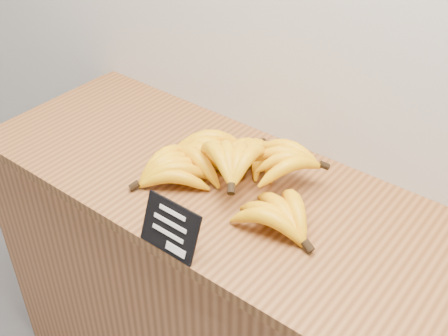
# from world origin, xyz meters

# --- Properties ---
(counter) EXTENTS (1.52, 0.50, 0.90)m
(counter) POSITION_xyz_m (-0.17, 2.75, 0.45)
(counter) COLOR #9F5F33
(counter) RESTS_ON ground
(counter_top) EXTENTS (1.42, 0.54, 0.03)m
(counter_top) POSITION_xyz_m (-0.17, 2.75, 0.92)
(counter_top) COLOR brown
(counter_top) RESTS_ON counter
(chalkboard_sign) EXTENTS (0.14, 0.05, 0.11)m
(chalkboard_sign) POSITION_xyz_m (-0.16, 2.50, 0.98)
(chalkboard_sign) COLOR black
(chalkboard_sign) RESTS_ON counter_top
(banana_pile) EXTENTS (0.53, 0.39, 0.12)m
(banana_pile) POSITION_xyz_m (-0.18, 2.76, 0.98)
(banana_pile) COLOR #FBBA0A
(banana_pile) RESTS_ON counter_top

